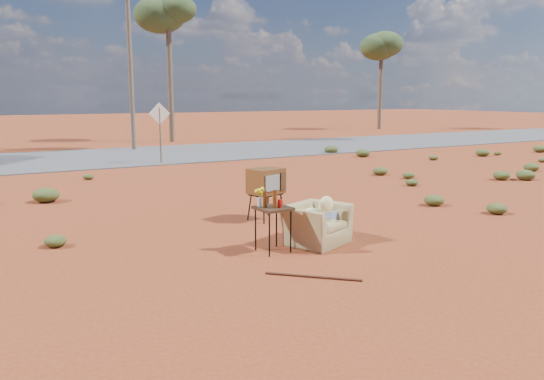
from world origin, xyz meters
TOP-DOWN VIEW (x-y plane):
  - ground at (0.00, 0.00)m, footprint 140.00×140.00m
  - highway at (0.00, 15.00)m, footprint 140.00×7.00m
  - armchair at (0.52, 0.58)m, footprint 1.29×1.12m
  - tv_unit at (0.57, 2.44)m, footprint 0.75×0.66m
  - side_table at (-0.42, 0.51)m, footprint 0.53×0.53m
  - rusty_bar at (-0.53, -0.86)m, footprint 0.99×0.92m
  - road_sign at (1.50, 12.00)m, footprint 0.78×0.06m
  - eucalyptus_center at (5.00, 21.00)m, footprint 3.20×3.20m
  - eucalyptus_right at (22.00, 24.00)m, footprint 3.20×3.20m
  - utility_pole_center at (2.00, 17.50)m, footprint 1.40×0.20m
  - scrub_patch at (-0.82, 4.41)m, footprint 17.49×8.07m

SIDE VIEW (x-z plane):
  - ground at x=0.00m, z-range 0.00..0.00m
  - rusty_bar at x=-0.53m, z-range 0.00..0.04m
  - highway at x=0.00m, z-range 0.00..0.04m
  - scrub_patch at x=-0.82m, z-range -0.03..0.30m
  - armchair at x=0.52m, z-range -0.03..0.84m
  - side_table at x=-0.42m, z-range 0.24..1.24m
  - tv_unit at x=0.57m, z-range 0.25..1.27m
  - road_sign at x=1.50m, z-range 0.41..2.60m
  - utility_pole_center at x=2.00m, z-range 0.15..8.15m
  - eucalyptus_right at x=22.00m, z-range 2.39..9.49m
  - eucalyptus_center at x=5.00m, z-range 2.63..10.23m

